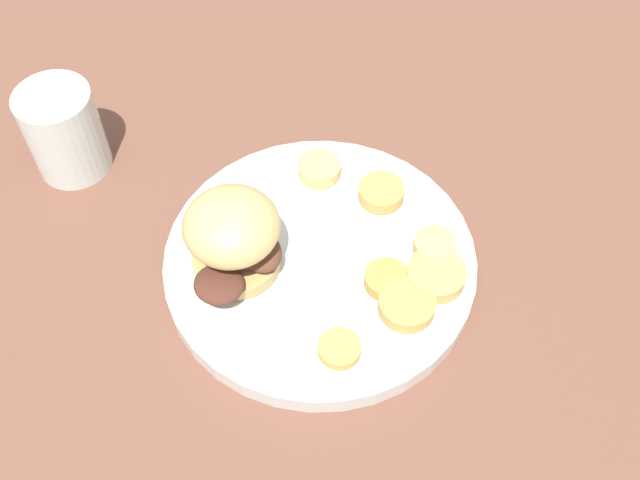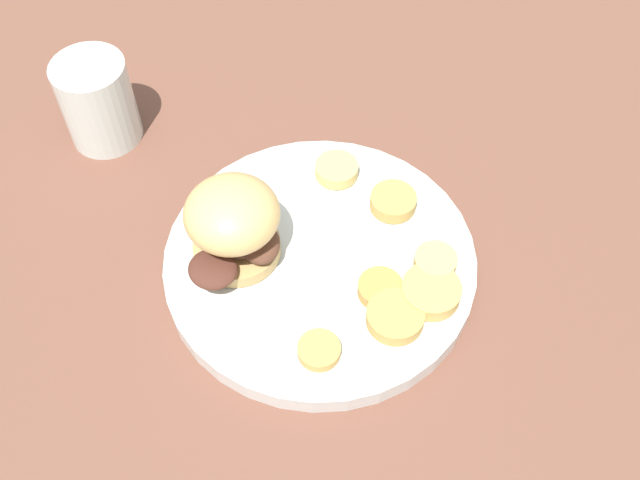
% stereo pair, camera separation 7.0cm
% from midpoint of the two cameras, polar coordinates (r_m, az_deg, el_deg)
% --- Properties ---
extents(ground_plane, '(4.00, 4.00, 0.00)m').
position_cam_midpoint_polar(ground_plane, '(0.74, 2.70, -2.36)').
color(ground_plane, brown).
extents(dinner_plate, '(0.30, 0.30, 0.02)m').
position_cam_midpoint_polar(dinner_plate, '(0.73, 2.74, -1.80)').
color(dinner_plate, silver).
rests_on(dinner_plate, ground_plane).
extents(sandwich, '(0.11, 0.10, 0.09)m').
position_cam_midpoint_polar(sandwich, '(0.69, -3.72, 0.83)').
color(sandwich, tan).
rests_on(sandwich, dinner_plate).
extents(potato_round_0, '(0.04, 0.04, 0.01)m').
position_cam_midpoint_polar(potato_round_0, '(0.70, 7.49, -3.91)').
color(potato_round_0, '#BC8942').
rests_on(potato_round_0, dinner_plate).
extents(potato_round_1, '(0.05, 0.05, 0.01)m').
position_cam_midpoint_polar(potato_round_1, '(0.78, 3.86, 5.21)').
color(potato_round_1, '#DBB766').
rests_on(potato_round_1, dinner_plate).
extents(potato_round_2, '(0.05, 0.05, 0.01)m').
position_cam_midpoint_polar(potato_round_2, '(0.76, 8.24, 2.75)').
color(potato_round_2, tan).
rests_on(potato_round_2, dinner_plate).
extents(potato_round_3, '(0.04, 0.04, 0.02)m').
position_cam_midpoint_polar(potato_round_3, '(0.72, 11.54, -1.88)').
color(potato_round_3, '#DBB766').
rests_on(potato_round_3, dinner_plate).
extents(potato_round_4, '(0.04, 0.04, 0.01)m').
position_cam_midpoint_polar(potato_round_4, '(0.67, 2.98, -8.61)').
color(potato_round_4, tan).
rests_on(potato_round_4, dinner_plate).
extents(potato_round_5, '(0.05, 0.05, 0.01)m').
position_cam_midpoint_polar(potato_round_5, '(0.69, 8.70, -6.02)').
color(potato_round_5, tan).
rests_on(potato_round_5, dinner_plate).
extents(potato_round_6, '(0.06, 0.06, 0.02)m').
position_cam_midpoint_polar(potato_round_6, '(0.70, 11.30, -4.08)').
color(potato_round_6, tan).
rests_on(potato_round_6, dinner_plate).
extents(drinking_glass, '(0.08, 0.08, 0.10)m').
position_cam_midpoint_polar(drinking_glass, '(0.85, -14.30, 10.03)').
color(drinking_glass, silver).
rests_on(drinking_glass, ground_plane).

